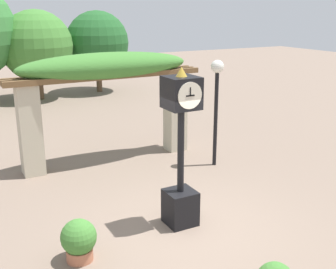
{
  "coord_description": "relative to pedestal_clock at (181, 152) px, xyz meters",
  "views": [
    {
      "loc": [
        -3.77,
        -6.15,
        4.02
      ],
      "look_at": [
        -0.06,
        0.74,
        1.68
      ],
      "focal_mm": 45.0,
      "sensor_mm": 36.0,
      "label": 1
    }
  ],
  "objects": [
    {
      "name": "ground_plane",
      "position": [
        0.06,
        -0.24,
        -1.47
      ],
      "size": [
        60.0,
        60.0,
        0.0
      ],
      "primitive_type": "plane",
      "color": "#7F6B5B"
    },
    {
      "name": "tree_line",
      "position": [
        -0.73,
        13.52,
        1.35
      ],
      "size": [
        9.49,
        4.2,
        5.24
      ],
      "color": "brown",
      "rests_on": "ground"
    },
    {
      "name": "pergola",
      "position": [
        0.06,
        3.99,
        0.77
      ],
      "size": [
        5.23,
        1.12,
        2.95
      ],
      "color": "#BCB299",
      "rests_on": "ground"
    },
    {
      "name": "lamp_post",
      "position": [
        2.41,
        2.36,
        0.6
      ],
      "size": [
        0.33,
        0.33,
        2.8
      ],
      "color": "black",
      "rests_on": "ground"
    },
    {
      "name": "pedestal_clock",
      "position": [
        0.0,
        0.0,
        0.0
      ],
      "size": [
        0.58,
        0.63,
        3.05
      ],
      "color": "black",
      "rests_on": "ground"
    },
    {
      "name": "potted_plant_near_left",
      "position": [
        -2.1,
        -0.3,
        -1.09
      ],
      "size": [
        0.6,
        0.6,
        0.73
      ],
      "color": "#B26B4C",
      "rests_on": "ground"
    }
  ]
}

